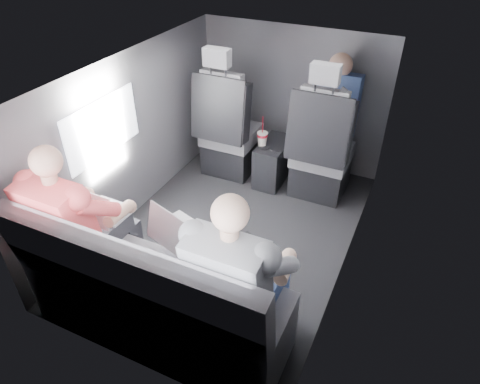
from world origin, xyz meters
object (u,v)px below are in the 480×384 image
at_px(soda_cup, 262,138).
at_px(passenger_rear_left, 80,223).
at_px(front_seat_right, 321,155).
at_px(laptop_white, 102,210).
at_px(center_console, 273,162).
at_px(rear_bench, 154,299).
at_px(front_seat_left, 228,135).
at_px(laptop_silver, 177,231).
at_px(laptop_black, 247,252).
at_px(passenger_front_right, 335,108).
at_px(passenger_rear_right, 240,278).

bearing_deg(soda_cup, passenger_rear_left, -105.37).
distance_m(front_seat_right, laptop_white, 1.93).
distance_m(center_console, rear_bench, 1.94).
height_order(front_seat_left, laptop_silver, front_seat_left).
bearing_deg(rear_bench, front_seat_left, 103.31).
distance_m(laptop_black, passenger_front_right, 1.87).
bearing_deg(front_seat_right, passenger_front_right, 87.25).
height_order(rear_bench, laptop_white, rear_bench).
bearing_deg(passenger_rear_right, soda_cup, 108.87).
height_order(center_console, passenger_rear_right, passenger_rear_right).
xyz_separation_m(center_console, passenger_rear_left, (-0.57, -1.85, 0.42)).
bearing_deg(soda_cup, passenger_front_right, 29.36).
relative_size(front_seat_right, soda_cup, 4.40).
xyz_separation_m(front_seat_left, front_seat_right, (0.90, 0.00, 0.00)).
xyz_separation_m(center_console, laptop_white, (-0.53, -1.69, 0.43)).
relative_size(center_console, passenger_rear_right, 0.39).
relative_size(front_seat_right, rear_bench, 0.79).
distance_m(laptop_white, laptop_silver, 0.55).
bearing_deg(passenger_rear_left, center_console, 72.91).
bearing_deg(front_seat_right, passenger_rear_right, -87.91).
bearing_deg(laptop_silver, passenger_rear_left, -162.56).
bearing_deg(passenger_rear_left, laptop_white, 76.03).
height_order(rear_bench, laptop_silver, rear_bench).
bearing_deg(laptop_black, passenger_front_right, 90.04).
bearing_deg(laptop_white, laptop_black, 2.39).
bearing_deg(front_seat_right, center_console, 174.93).
height_order(rear_bench, passenger_rear_left, passenger_rear_left).
height_order(passenger_rear_right, passenger_front_right, same).
bearing_deg(laptop_black, front_seat_left, 119.59).
distance_m(laptop_black, passenger_rear_right, 0.20).
xyz_separation_m(front_seat_left, passenger_rear_right, (0.97, -1.81, 0.23)).
xyz_separation_m(front_seat_right, rear_bench, (-0.45, -1.90, -0.09)).
distance_m(front_seat_right, soda_cup, 0.54).
bearing_deg(passenger_rear_left, rear_bench, -9.54).
relative_size(soda_cup, laptop_black, 0.77).
xyz_separation_m(front_seat_left, passenger_rear_left, (-0.12, -1.81, 0.22)).
distance_m(front_seat_left, rear_bench, 1.96).
xyz_separation_m(center_console, laptop_black, (0.46, -1.65, 0.43)).
bearing_deg(center_console, passenger_rear_right, -74.39).
bearing_deg(front_seat_left, laptop_silver, -73.95).
relative_size(front_seat_left, passenger_rear_right, 1.04).
height_order(front_seat_right, passenger_front_right, front_seat_right).
relative_size(front_seat_right, passenger_front_right, 1.60).
distance_m(front_seat_right, passenger_front_right, 0.43).
bearing_deg(laptop_white, front_seat_left, 87.26).
bearing_deg(laptop_silver, rear_bench, -93.47).
height_order(front_seat_left, center_console, front_seat_left).
height_order(center_console, laptop_white, laptop_white).
relative_size(passenger_rear_right, passenger_front_right, 1.54).
bearing_deg(soda_cup, passenger_rear_right, -71.13).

